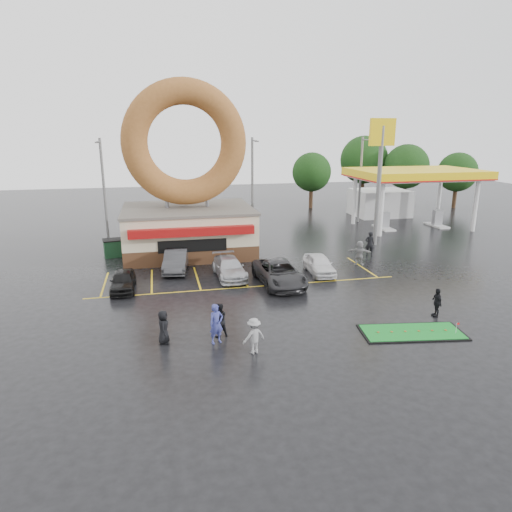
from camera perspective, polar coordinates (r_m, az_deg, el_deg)
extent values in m
plane|color=black|center=(25.98, 0.49, -6.32)|extent=(120.00, 120.00, 0.00)
cube|color=#472B19|center=(37.70, -8.38, 1.40)|extent=(10.00, 8.00, 1.20)
cube|color=beige|center=(37.32, -8.48, 4.01)|extent=(10.00, 8.00, 2.30)
cube|color=#59544C|center=(37.10, -8.56, 5.90)|extent=(10.20, 8.20, 0.20)
cube|color=maroon|center=(33.07, -7.96, 3.01)|extent=(9.00, 0.60, 0.60)
cylinder|color=slate|center=(36.92, -11.09, 6.84)|extent=(0.30, 0.30, 1.20)
cylinder|color=slate|center=(37.13, -6.12, 7.09)|extent=(0.30, 0.30, 1.20)
torus|color=brown|center=(36.62, -8.88, 13.80)|extent=(9.60, 2.00, 9.60)
cylinder|color=silver|center=(44.16, 15.39, 5.59)|extent=(0.40, 0.40, 5.00)
cylinder|color=silver|center=(49.58, 25.75, 5.63)|extent=(0.40, 0.40, 5.00)
cylinder|color=silver|center=(49.49, 12.20, 6.80)|extent=(0.40, 0.40, 5.00)
cylinder|color=silver|center=(54.37, 21.91, 6.79)|extent=(0.40, 0.40, 5.00)
cube|color=silver|center=(48.87, 19.27, 9.44)|extent=(12.00, 8.00, 0.50)
cube|color=yellow|center=(48.84, 19.30, 9.79)|extent=(12.30, 8.30, 0.70)
cube|color=#99999E|center=(47.97, 15.74, 4.36)|extent=(0.90, 0.60, 1.60)
cube|color=#99999E|center=(51.05, 21.72, 4.48)|extent=(0.90, 0.60, 1.60)
cube|color=silver|center=(55.36, 15.18, 6.45)|extent=(6.00, 5.00, 3.00)
cylinder|color=slate|center=(40.27, 15.06, 8.30)|extent=(0.36, 0.36, 10.00)
cube|color=yellow|center=(40.00, 15.52, 14.70)|extent=(2.20, 0.30, 2.20)
cylinder|color=slate|center=(44.07, -18.47, 7.96)|extent=(0.24, 0.24, 9.00)
cylinder|color=slate|center=(42.79, -19.09, 13.37)|extent=(0.12, 2.00, 0.12)
cube|color=slate|center=(41.80, -19.23, 13.26)|extent=(0.40, 0.18, 0.12)
cylinder|color=slate|center=(45.79, -0.46, 8.99)|extent=(0.24, 0.24, 9.00)
cylinder|color=slate|center=(44.54, -0.20, 14.23)|extent=(0.12, 2.00, 0.12)
cube|color=slate|center=(43.56, 0.09, 14.14)|extent=(0.40, 0.18, 0.12)
cylinder|color=slate|center=(50.56, 12.90, 9.22)|extent=(0.24, 0.24, 9.00)
cylinder|color=slate|center=(49.40, 13.70, 13.93)|extent=(0.12, 2.00, 0.12)
cube|color=slate|center=(48.51, 14.22, 13.81)|extent=(0.40, 0.18, 0.12)
cylinder|color=#332114|center=(62.59, 18.01, 7.16)|extent=(0.50, 0.50, 2.88)
sphere|color=black|center=(62.21, 18.30, 10.58)|extent=(5.60, 5.60, 5.60)
cylinder|color=#332114|center=(64.21, 23.56, 6.66)|extent=(0.50, 0.50, 2.52)
sphere|color=black|center=(63.86, 23.88, 9.57)|extent=(4.90, 4.90, 4.90)
cylinder|color=#332114|center=(64.21, 13.12, 7.86)|extent=(0.50, 0.50, 3.24)
sphere|color=black|center=(63.82, 13.35, 11.62)|extent=(6.30, 6.30, 6.30)
cylinder|color=#332114|center=(59.40, 6.87, 7.22)|extent=(0.50, 0.50, 2.52)
sphere|color=black|center=(59.03, 6.97, 10.38)|extent=(4.90, 4.90, 4.90)
imported|color=black|center=(29.51, -16.29, -2.98)|extent=(1.50, 3.67, 1.25)
imported|color=#2E2E30|center=(32.77, -9.97, -0.55)|extent=(2.15, 4.65, 1.47)
imported|color=#AEAEB3|center=(30.91, -3.37, -1.47)|extent=(2.05, 4.62, 1.32)
imported|color=#29292B|center=(29.40, 2.92, -2.15)|extent=(2.76, 5.56, 1.51)
imported|color=silver|center=(31.92, 7.90, -1.02)|extent=(1.77, 4.00, 1.34)
imported|color=navy|center=(21.47, -4.98, -8.45)|extent=(0.81, 0.67, 1.91)
imported|color=black|center=(22.12, -4.63, -8.01)|extent=(0.95, 0.81, 1.69)
imported|color=gray|center=(20.52, -0.26, -9.96)|extent=(1.21, 0.92, 1.66)
imported|color=black|center=(21.86, -11.50, -8.70)|extent=(0.58, 0.83, 1.62)
imported|color=black|center=(26.25, 21.66, -5.41)|extent=(0.51, 0.96, 1.57)
imported|color=gray|center=(34.44, 12.81, 0.38)|extent=(1.76, 1.26, 1.83)
imported|color=black|center=(37.10, 14.02, 1.48)|extent=(0.83, 0.68, 1.96)
cube|color=#173C22|center=(37.71, -17.11, 0.96)|extent=(1.98, 1.50, 1.30)
cube|color=black|center=(24.01, 18.91, -9.02)|extent=(5.27, 2.86, 0.06)
cube|color=#147B26|center=(24.00, 18.92, -8.95)|extent=(5.01, 2.61, 0.03)
cylinder|color=silver|center=(24.47, 23.75, -8.26)|extent=(0.02, 0.02, 0.57)
cube|color=red|center=(24.42, 23.95, -7.75)|extent=(0.14, 0.01, 0.10)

